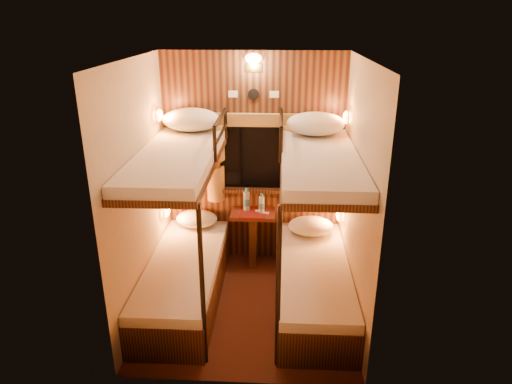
# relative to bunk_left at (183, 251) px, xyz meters

# --- Properties ---
(floor) EXTENTS (2.10, 2.10, 0.00)m
(floor) POSITION_rel_bunk_left_xyz_m (0.65, -0.07, -0.56)
(floor) COLOR #38160F
(floor) RESTS_ON ground
(ceiling) EXTENTS (2.10, 2.10, 0.00)m
(ceiling) POSITION_rel_bunk_left_xyz_m (0.65, -0.07, 1.84)
(ceiling) COLOR silver
(ceiling) RESTS_ON wall_back
(wall_back) EXTENTS (2.40, 0.00, 2.40)m
(wall_back) POSITION_rel_bunk_left_xyz_m (0.65, 0.98, 0.64)
(wall_back) COLOR #C6B293
(wall_back) RESTS_ON floor
(wall_front) EXTENTS (2.40, 0.00, 2.40)m
(wall_front) POSITION_rel_bunk_left_xyz_m (0.65, -1.12, 0.64)
(wall_front) COLOR #C6B293
(wall_front) RESTS_ON floor
(wall_left) EXTENTS (0.00, 2.40, 2.40)m
(wall_left) POSITION_rel_bunk_left_xyz_m (-0.35, -0.07, 0.64)
(wall_left) COLOR #C6B293
(wall_left) RESTS_ON floor
(wall_right) EXTENTS (0.00, 2.40, 2.40)m
(wall_right) POSITION_rel_bunk_left_xyz_m (1.65, -0.07, 0.64)
(wall_right) COLOR #C6B293
(wall_right) RESTS_ON floor
(back_panel) EXTENTS (2.00, 0.03, 2.40)m
(back_panel) POSITION_rel_bunk_left_xyz_m (0.65, 0.97, 0.64)
(back_panel) COLOR black
(back_panel) RESTS_ON floor
(bunk_left) EXTENTS (0.72, 1.90, 1.82)m
(bunk_left) POSITION_rel_bunk_left_xyz_m (0.00, 0.00, 0.00)
(bunk_left) COLOR black
(bunk_left) RESTS_ON floor
(bunk_right) EXTENTS (0.72, 1.90, 1.82)m
(bunk_right) POSITION_rel_bunk_left_xyz_m (1.30, 0.00, 0.00)
(bunk_right) COLOR black
(bunk_right) RESTS_ON floor
(window) EXTENTS (1.00, 0.12, 0.79)m
(window) POSITION_rel_bunk_left_xyz_m (0.65, 0.94, 0.62)
(window) COLOR black
(window) RESTS_ON back_panel
(curtains) EXTENTS (1.10, 0.22, 1.00)m
(curtains) POSITION_rel_bunk_left_xyz_m (0.65, 0.90, 0.71)
(curtains) COLOR olive
(curtains) RESTS_ON back_panel
(back_fixtures) EXTENTS (0.54, 0.09, 0.48)m
(back_fixtures) POSITION_rel_bunk_left_xyz_m (0.65, 0.93, 1.69)
(back_fixtures) COLOR black
(back_fixtures) RESTS_ON back_panel
(reading_lamps) EXTENTS (2.00, 0.20, 1.25)m
(reading_lamps) POSITION_rel_bunk_left_xyz_m (0.65, 0.63, 0.68)
(reading_lamps) COLOR orange
(reading_lamps) RESTS_ON wall_left
(table) EXTENTS (0.50, 0.34, 0.66)m
(table) POSITION_rel_bunk_left_xyz_m (0.65, 0.78, -0.14)
(table) COLOR #522312
(table) RESTS_ON floor
(bottle_left) EXTENTS (0.08, 0.08, 0.27)m
(bottle_left) POSITION_rel_bunk_left_xyz_m (0.57, 0.83, 0.21)
(bottle_left) COLOR #99BFE5
(bottle_left) RESTS_ON table
(bottle_right) EXTENTS (0.07, 0.07, 0.23)m
(bottle_right) POSITION_rel_bunk_left_xyz_m (0.75, 0.77, 0.19)
(bottle_right) COLOR #99BFE5
(bottle_right) RESTS_ON table
(sachet_a) EXTENTS (0.09, 0.08, 0.01)m
(sachet_a) POSITION_rel_bunk_left_xyz_m (0.71, 0.81, 0.09)
(sachet_a) COLOR silver
(sachet_a) RESTS_ON table
(sachet_b) EXTENTS (0.08, 0.06, 0.01)m
(sachet_b) POSITION_rel_bunk_left_xyz_m (0.79, 0.76, 0.09)
(sachet_b) COLOR silver
(sachet_b) RESTS_ON table
(pillow_lower_left) EXTENTS (0.47, 0.34, 0.19)m
(pillow_lower_left) POSITION_rel_bunk_left_xyz_m (-0.00, 0.79, -0.01)
(pillow_lower_left) COLOR white
(pillow_lower_left) RESTS_ON bunk_left
(pillow_lower_right) EXTENTS (0.50, 0.36, 0.20)m
(pillow_lower_right) POSITION_rel_bunk_left_xyz_m (1.30, 0.65, -0.00)
(pillow_lower_right) COLOR white
(pillow_lower_right) RESTS_ON bunk_right
(pillow_upper_left) EXTENTS (0.61, 0.44, 0.24)m
(pillow_upper_left) POSITION_rel_bunk_left_xyz_m (-0.00, 0.77, 1.15)
(pillow_upper_left) COLOR white
(pillow_upper_left) RESTS_ON bunk_left
(pillow_upper_right) EXTENTS (0.60, 0.43, 0.23)m
(pillow_upper_right) POSITION_rel_bunk_left_xyz_m (1.30, 0.65, 1.15)
(pillow_upper_right) COLOR white
(pillow_upper_right) RESTS_ON bunk_right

